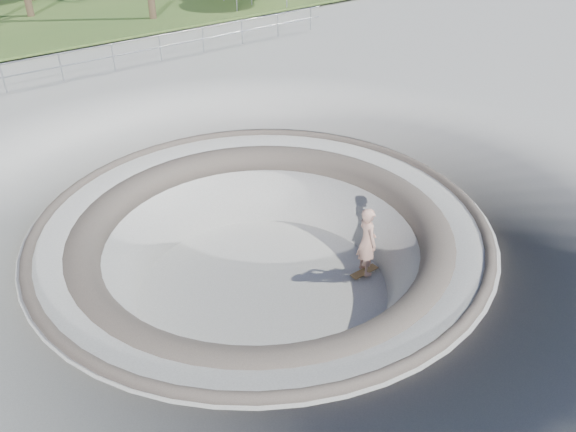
# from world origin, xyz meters

# --- Properties ---
(ground) EXTENTS (180.00, 180.00, 0.00)m
(ground) POSITION_xyz_m (0.00, 0.00, 0.00)
(ground) COLOR #AEADA8
(ground) RESTS_ON ground
(skate_bowl) EXTENTS (14.00, 14.00, 4.10)m
(skate_bowl) POSITION_xyz_m (0.00, 0.00, -1.83)
(skate_bowl) COLOR #AEADA8
(skate_bowl) RESTS_ON ground
(safety_railing) EXTENTS (25.00, 0.06, 1.03)m
(safety_railing) POSITION_xyz_m (0.00, 12.00, 0.69)
(safety_railing) COLOR gray
(safety_railing) RESTS_ON ground
(skateboard) EXTENTS (0.80, 0.25, 0.08)m
(skateboard) POSITION_xyz_m (2.28, -1.21, -1.83)
(skateboard) COLOR olive
(skateboard) RESTS_ON ground
(skater) EXTENTS (0.63, 0.78, 1.84)m
(skater) POSITION_xyz_m (2.28, -1.21, -0.90)
(skater) COLOR tan
(skater) RESTS_ON skateboard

